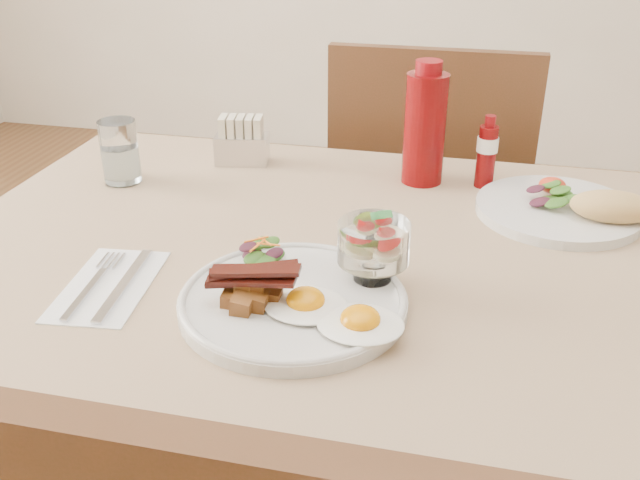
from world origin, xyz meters
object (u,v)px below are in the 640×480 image
chair_far (428,216)px  sugar_caddy (242,143)px  ketchup_bottle (425,127)px  table (390,321)px  hot_sauce_bottle (487,153)px  fruit_cup (374,243)px  second_plate (571,208)px  water_glass (120,155)px  main_plate (293,302)px

chair_far → sugar_caddy: 0.54m
ketchup_bottle → table: bearing=-91.1°
table → hot_sauce_bottle: (0.11, 0.31, 0.15)m
hot_sauce_bottle → fruit_cup: bearing=-108.8°
table → second_plate: 0.34m
fruit_cup → ketchup_bottle: ketchup_bottle is taller
table → fruit_cup: bearing=-105.3°
chair_far → hot_sauce_bottle: bearing=-72.2°
water_glass → hot_sauce_bottle: bearing=11.1°
chair_far → second_plate: bearing=-61.3°
main_plate → second_plate: bearing=44.8°
table → water_glass: bearing=158.6°
ketchup_bottle → hot_sauce_bottle: 0.11m
fruit_cup → sugar_caddy: 0.50m
second_plate → hot_sauce_bottle: hot_sauce_bottle is taller
table → chair_far: (0.00, 0.66, -0.14)m
table → hot_sauce_bottle: size_ratio=10.71×
second_plate → sugar_caddy: sugar_caddy is taller
chair_far → ketchup_bottle: ketchup_bottle is taller
second_plate → main_plate: bearing=-135.2°
chair_far → fruit_cup: 0.79m
table → ketchup_bottle: bearing=88.9°
second_plate → ketchup_bottle: (-0.24, 0.10, 0.08)m
fruit_cup → sugar_caddy: fruit_cup is taller
ketchup_bottle → second_plate: bearing=-22.3°
main_plate → sugar_caddy: sugar_caddy is taller
table → hot_sauce_bottle: hot_sauce_bottle is taller
chair_far → sugar_caddy: size_ratio=9.03×
hot_sauce_bottle → chair_far: bearing=107.8°
fruit_cup → sugar_caddy: bearing=127.9°
ketchup_bottle → sugar_caddy: bearing=177.5°
sugar_caddy → ketchup_bottle: bearing=-12.0°
second_plate → water_glass: water_glass is taller
chair_far → second_plate: size_ratio=3.58×
table → second_plate: (0.25, 0.22, 0.11)m
main_plate → second_plate: second_plate is taller
table → hot_sauce_bottle: 0.37m
table → chair_far: size_ratio=1.43×
hot_sauce_bottle → second_plate: bearing=-36.7°
fruit_cup → sugar_caddy: (-0.31, 0.39, -0.03)m
fruit_cup → second_plate: (0.26, 0.28, -0.05)m
hot_sauce_bottle → sugar_caddy: hot_sauce_bottle is taller
main_plate → water_glass: water_glass is taller
sugar_caddy → water_glass: (-0.17, -0.13, 0.01)m
chair_far → ketchup_bottle: bearing=-89.0°
chair_far → ketchup_bottle: (0.01, -0.35, 0.33)m
sugar_caddy → chair_far: bearing=36.5°
main_plate → second_plate: (0.35, 0.35, 0.01)m
fruit_cup → hot_sauce_bottle: size_ratio=0.74×
chair_far → fruit_cup: bearing=-91.4°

